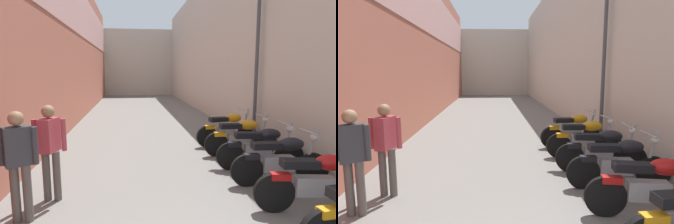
% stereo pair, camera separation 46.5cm
% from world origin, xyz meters
% --- Properties ---
extents(ground_plane, '(40.56, 40.56, 0.00)m').
position_xyz_m(ground_plane, '(0.00, 10.28, 0.00)').
color(ground_plane, slate).
extents(building_left, '(0.45, 24.56, 6.50)m').
position_xyz_m(building_left, '(-3.08, 12.23, 3.29)').
color(building_left, '#B76651').
rests_on(building_left, ground).
extents(building_right, '(0.45, 24.56, 6.50)m').
position_xyz_m(building_right, '(3.09, 12.28, 3.25)').
color(building_right, beige).
rests_on(building_right, ground).
extents(building_far_end, '(8.78, 2.00, 5.64)m').
position_xyz_m(building_far_end, '(0.00, 25.56, 2.82)').
color(building_far_end, beige).
rests_on(building_far_end, ground).
extents(motorcycle_third, '(1.84, 0.58, 1.04)m').
position_xyz_m(motorcycle_third, '(1.95, 3.37, 0.50)').
color(motorcycle_third, black).
rests_on(motorcycle_third, ground).
extents(motorcycle_fourth, '(1.85, 0.58, 1.04)m').
position_xyz_m(motorcycle_fourth, '(1.95, 4.42, 0.50)').
color(motorcycle_fourth, black).
rests_on(motorcycle_fourth, ground).
extents(motorcycle_fifth, '(1.84, 0.58, 1.04)m').
position_xyz_m(motorcycle_fifth, '(1.95, 5.25, 0.50)').
color(motorcycle_fifth, black).
rests_on(motorcycle_fifth, ground).
extents(motorcycle_sixth, '(1.85, 0.58, 1.04)m').
position_xyz_m(motorcycle_sixth, '(1.95, 6.29, 0.50)').
color(motorcycle_sixth, black).
rests_on(motorcycle_sixth, ground).
extents(motorcycle_seventh, '(1.84, 0.58, 1.04)m').
position_xyz_m(motorcycle_seventh, '(1.95, 7.29, 0.50)').
color(motorcycle_seventh, black).
rests_on(motorcycle_seventh, ground).
extents(pedestrian_mid_alley, '(0.52, 0.34, 1.57)m').
position_xyz_m(pedestrian_mid_alley, '(-2.29, 3.70, 0.92)').
color(pedestrian_mid_alley, '#564C47').
rests_on(pedestrian_mid_alley, ground).
extents(pedestrian_further_down, '(0.52, 0.38, 1.57)m').
position_xyz_m(pedestrian_further_down, '(-2.06, 4.34, 0.92)').
color(pedestrian_further_down, '#564C47').
rests_on(pedestrian_further_down, ground).
extents(street_lamp, '(0.79, 0.18, 4.52)m').
position_xyz_m(street_lamp, '(2.65, 7.31, 2.65)').
color(street_lamp, '#47474C').
rests_on(street_lamp, ground).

